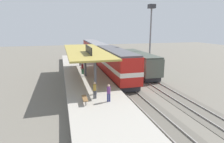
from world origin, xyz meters
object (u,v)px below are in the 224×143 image
Objects in this scene: passenger_carriage_single at (95,51)px; person_waiting at (109,92)px; person_boarding at (82,68)px; freight_car at (138,63)px; light_mast at (151,24)px; platform_bench at (85,98)px; locomotive at (115,64)px; person_walking at (95,89)px.

passenger_carriage_single is 29.09m from person_waiting.
passenger_carriage_single is at bearing 74.01° from person_boarding.
freight_car is 7.02× the size of person_waiting.
light_mast is (7.80, -13.59, 6.08)m from passenger_carriage_single.
light_mast is at bearing 47.33° from platform_bench.
person_walking is (-4.89, -9.67, -0.56)m from locomotive.
person_walking is at bearing 133.97° from person_waiting.
locomotive is at bearing 60.40° from platform_bench.
freight_car is 7.02× the size of person_walking.
person_walking is (-1.12, 1.17, 0.00)m from person_waiting.
locomotive reaches higher than freight_car.
light_mast reaches higher than person_boarding.
passenger_carriage_single is 28.10m from person_walking.
person_waiting is (-11.56, -15.25, -6.54)m from light_mast.
passenger_carriage_single is at bearing 82.57° from person_waiting.
light_mast reaches higher than locomotive.
platform_bench is at bearing -130.27° from freight_car.
person_boarding is (1.12, 11.52, 0.51)m from platform_bench.
person_boarding is at bearing 95.44° from person_waiting.
person_boarding is at bearing -105.99° from passenger_carriage_single.
person_boarding is at bearing -174.01° from freight_car.
platform_bench is 2.31m from person_waiting.
locomotive is 5.01m from person_boarding.
passenger_carriage_single reaches higher than freight_car.
passenger_carriage_single is at bearing 119.85° from light_mast.
locomotive is 10.78m from light_mast.
locomotive is (6.00, 10.56, 1.07)m from platform_bench.
light_mast is at bearing 37.57° from freight_car.
light_mast is at bearing 47.98° from person_walking.
light_mast is 6.84× the size of person_waiting.
passenger_carriage_single is at bearing 90.00° from locomotive.
locomotive is at bearing -90.00° from passenger_carriage_single.
platform_bench is 1.52m from person_walking.
platform_bench is 0.99× the size of person_boarding.
freight_car is 15.28m from person_waiting.
platform_bench is 21.55m from light_mast.
platform_bench is 0.15× the size of light_mast.
person_boarding is at bearing -164.76° from light_mast.
locomotive is 8.44× the size of person_boarding.
light_mast is at bearing 15.24° from person_boarding.
person_walking is at bearing -129.23° from freight_car.
person_walking is (-4.89, -27.67, -0.46)m from passenger_carriage_single.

